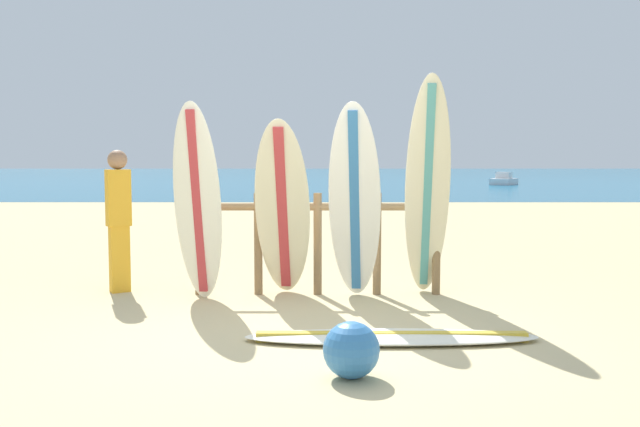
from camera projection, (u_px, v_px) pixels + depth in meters
ground_plane at (299, 335)px, 5.91m from camera, size 120.00×120.00×0.00m
ocean_water at (320, 175)px, 63.73m from camera, size 120.00×80.00×0.01m
surfboard_rack at (320, 234)px, 7.64m from camera, size 2.69×0.09×1.11m
surfboard_leaning_far_left at (200, 203)px, 7.18m from camera, size 0.54×0.57×2.06m
surfboard_leaning_left at (285, 210)px, 7.35m from camera, size 0.62×0.94×1.89m
surfboard_leaning_center_left at (357, 204)px, 7.18m from camera, size 0.63×0.95×2.05m
surfboard_leaning_center at (430, 190)px, 7.29m from camera, size 0.55×1.11×2.32m
surfboard_lying_on_sand at (394, 337)px, 5.71m from camera, size 2.40×0.52×0.08m
beachgoer_standing at (121, 214)px, 7.77m from camera, size 0.30×0.27×1.58m
small_boat_offshore at (506, 180)px, 39.76m from camera, size 1.98×2.28×0.71m
beach_ball at (354, 350)px, 4.74m from camera, size 0.39×0.39×0.39m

